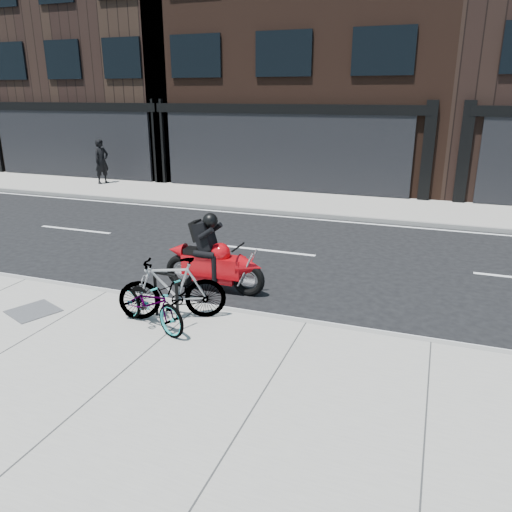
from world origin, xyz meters
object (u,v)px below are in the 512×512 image
at_px(bike_rack, 166,291).
at_px(pedestrian, 102,161).
at_px(motorcycle, 218,260).
at_px(bicycle_rear, 172,289).
at_px(utility_grate, 33,311).
at_px(bicycle_front, 150,303).

relative_size(bike_rack, pedestrian, 0.44).
height_order(bike_rack, motorcycle, motorcycle).
relative_size(bicycle_rear, motorcycle, 0.84).
bearing_deg(utility_grate, pedestrian, 121.20).
height_order(bike_rack, utility_grate, bike_rack).
relative_size(bicycle_rear, utility_grate, 2.41).
distance_m(bicycle_rear, utility_grate, 2.60).
relative_size(bike_rack, bicycle_front, 0.50).
distance_m(bike_rack, bicycle_front, 0.43).
xyz_separation_m(bike_rack, motorcycle, (0.21, 1.69, 0.04)).
bearing_deg(bike_rack, bicycle_front, -98.19).
height_order(bike_rack, bicycle_front, bicycle_front).
height_order(bicycle_front, utility_grate, bicycle_front).
distance_m(bicycle_front, bicycle_rear, 0.47).
bearing_deg(utility_grate, bike_rack, 14.63).
height_order(pedestrian, utility_grate, pedestrian).
relative_size(motorcycle, utility_grate, 2.87).
bearing_deg(bike_rack, bicycle_rear, 0.00).
bearing_deg(motorcycle, bicycle_front, -97.31).
bearing_deg(motorcycle, bicycle_rear, -92.86).
bearing_deg(bike_rack, motorcycle, 82.97).
bearing_deg(bicycle_rear, motorcycle, 152.86).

